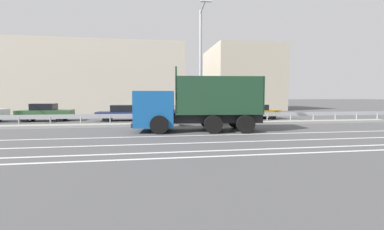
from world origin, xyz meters
TOP-DOWN VIEW (x-y plane):
  - ground_plane at (0.00, 0.00)m, footprint 320.00×320.00m
  - lane_strip_0 at (0.65, -2.44)m, footprint 60.93×0.16m
  - lane_strip_1 at (0.65, -4.60)m, footprint 60.93×0.16m
  - lane_strip_2 at (0.65, -6.35)m, footprint 60.93×0.16m
  - lane_strip_3 at (0.65, -7.26)m, footprint 60.93×0.16m
  - median_island at (0.00, 2.59)m, footprint 33.51×1.10m
  - median_guardrail at (0.00, 3.97)m, footprint 60.93×0.09m
  - dump_truck at (-0.28, -0.55)m, footprint 7.75×3.25m
  - median_road_sign at (5.88, 2.59)m, footprint 0.70×0.16m
  - street_lamp_1 at (1.40, 2.44)m, footprint 0.71×2.70m
  - parked_car_2 at (-11.00, 7.48)m, footprint 4.26×1.87m
  - parked_car_3 at (-4.43, 6.91)m, footprint 4.73×2.09m
  - parked_car_4 at (0.96, 7.15)m, footprint 4.47×2.12m
  - parked_car_5 at (7.31, 6.72)m, footprint 4.62×1.97m
  - background_building_0 at (-9.62, 23.34)m, footprint 23.42×14.57m
  - background_building_1 at (12.45, 24.82)m, footprint 10.17×12.15m

SIDE VIEW (x-z plane):
  - ground_plane at x=0.00m, z-range 0.00..0.00m
  - lane_strip_0 at x=0.65m, z-range 0.00..0.01m
  - lane_strip_1 at x=0.65m, z-range 0.00..0.01m
  - lane_strip_2 at x=0.65m, z-range 0.00..0.01m
  - lane_strip_3 at x=0.65m, z-range 0.00..0.01m
  - median_island at x=0.00m, z-range 0.00..0.18m
  - median_guardrail at x=0.00m, z-range 0.18..0.96m
  - parked_car_5 at x=7.31m, z-range 0.01..1.35m
  - parked_car_3 at x=-4.43m, z-range 0.01..1.37m
  - parked_car_4 at x=0.96m, z-range 0.03..1.35m
  - parked_car_2 at x=-11.00m, z-range 0.00..1.49m
  - dump_truck at x=-0.28m, z-range -0.58..3.16m
  - median_road_sign at x=5.88m, z-range 0.05..2.57m
  - background_building_0 at x=-9.62m, z-range 0.00..8.94m
  - street_lamp_1 at x=1.40m, z-range 0.53..8.78m
  - background_building_1 at x=12.45m, z-range 0.00..9.84m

